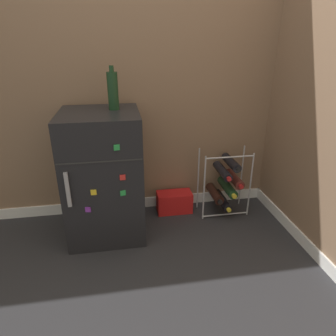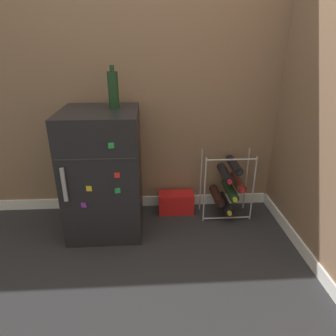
# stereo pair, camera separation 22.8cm
# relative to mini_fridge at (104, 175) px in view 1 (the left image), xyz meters

# --- Properties ---
(ground_plane) EXTENTS (14.00, 14.00, 0.00)m
(ground_plane) POSITION_rel_mini_fridge_xyz_m (0.50, -0.25, -0.46)
(ground_plane) COLOR #28282B
(wall_back) EXTENTS (6.76, 0.07, 2.50)m
(wall_back) POSITION_rel_mini_fridge_xyz_m (0.50, 0.33, 0.78)
(wall_back) COLOR #84664C
(wall_back) RESTS_ON ground_plane
(mini_fridge) EXTENTS (0.54, 0.57, 0.92)m
(mini_fridge) POSITION_rel_mini_fridge_xyz_m (0.00, 0.00, 0.00)
(mini_fridge) COLOR black
(mini_fridge) RESTS_ON ground_plane
(wine_rack) EXTENTS (0.40, 0.32, 0.55)m
(wine_rack) POSITION_rel_mini_fridge_xyz_m (0.97, 0.11, -0.19)
(wine_rack) COLOR #B2B2B7
(wine_rack) RESTS_ON ground_plane
(soda_box) EXTENTS (0.29, 0.15, 0.18)m
(soda_box) POSITION_rel_mini_fridge_xyz_m (0.55, 0.18, -0.37)
(soda_box) COLOR red
(soda_box) RESTS_ON ground_plane
(fridge_top_bottle) EXTENTS (0.07, 0.07, 0.29)m
(fridge_top_bottle) POSITION_rel_mini_fridge_xyz_m (0.11, 0.06, 0.59)
(fridge_top_bottle) COLOR #19381E
(fridge_top_bottle) RESTS_ON mini_fridge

